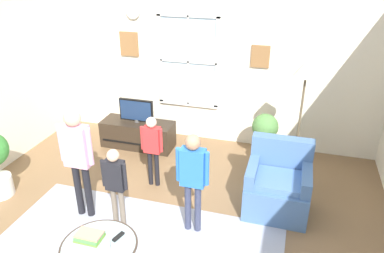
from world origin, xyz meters
name	(u,v)px	position (x,y,z in m)	size (l,w,h in m)	color
ground_plane	(149,244)	(0.00, 0.00, -0.01)	(6.01, 5.99, 0.02)	brown
back_wall	(209,58)	(-0.01, 2.75, 1.42)	(5.41, 0.17, 2.84)	silver
tv_stand	(138,134)	(-1.04, 2.09, 0.22)	(1.19, 0.45, 0.44)	#2D2319
television	(136,110)	(-1.04, 2.09, 0.64)	(0.57, 0.08, 0.39)	#4C4C4C
armchair	(278,186)	(1.31, 1.06, 0.33)	(0.76, 0.74, 0.87)	#476B9E
coffee_table	(99,247)	(-0.26, -0.57, 0.40)	(0.74, 0.74, 0.43)	#99B2B7
book_stack	(89,236)	(-0.38, -0.52, 0.46)	(0.26, 0.19, 0.07)	olive
cup	(106,248)	(-0.15, -0.62, 0.47)	(0.09, 0.09, 0.09)	white
remote_near_books	(118,237)	(-0.12, -0.42, 0.44)	(0.04, 0.14, 0.02)	black
remote_near_cup	(98,237)	(-0.31, -0.48, 0.44)	(0.04, 0.14, 0.02)	black
person_black_shirt	(115,180)	(-0.45, 0.19, 0.64)	(0.31, 0.14, 1.03)	#726656
person_pink_shirt	(77,152)	(-0.94, 0.27, 0.88)	(0.42, 0.19, 1.40)	black
person_blue_shirt	(193,173)	(0.41, 0.37, 0.78)	(0.37, 0.17, 1.24)	#333851
person_red_shirt	(152,144)	(-0.37, 1.11, 0.64)	(0.31, 0.14, 1.03)	black
potted_plant_by_window	(264,136)	(1.01, 2.15, 0.45)	(0.39, 0.39, 0.80)	#4C565B
floor_lamp	(305,81)	(1.48, 1.69, 1.50)	(0.32, 0.32, 1.79)	black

